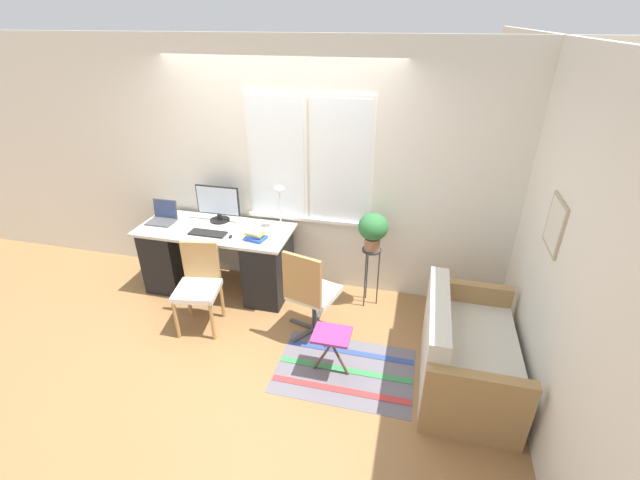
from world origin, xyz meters
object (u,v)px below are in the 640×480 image
laptop (163,217)px  folding_stool (332,339)px  book_stack (255,235)px  office_chair_swivel (310,292)px  keyboard (208,233)px  couch_loveseat (465,355)px  monitor (218,204)px  mouse (230,236)px  potted_plant (373,229)px  plant_stand (371,259)px  desk_lamp (280,196)px  desk_chair_wooden (198,284)px

laptop → folding_stool: 2.45m
book_stack → office_chair_swivel: (0.70, -0.42, -0.32)m
keyboard → book_stack: (0.54, 0.01, 0.04)m
book_stack → folding_stool: size_ratio=0.52×
laptop → couch_loveseat: laptop is taller
keyboard → book_stack: 0.54m
monitor → couch_loveseat: monitor is taller
mouse → folding_stool: mouse is taller
laptop → potted_plant: bearing=2.3°
office_chair_swivel → book_stack: bearing=-15.7°
laptop → potted_plant: 2.36m
office_chair_swivel → keyboard: bearing=-3.0°
book_stack → couch_loveseat: 2.30m
mouse → book_stack: (0.27, 0.03, 0.03)m
office_chair_swivel → couch_loveseat: bearing=-175.5°
mouse → plant_stand: 1.50m
keyboard → potted_plant: (1.72, 0.27, 0.13)m
laptop → mouse: bearing=-12.2°
desk_lamp → mouse: bearing=-140.3°
book_stack → plant_stand: bearing=12.2°
desk_chair_wooden → plant_stand: 1.78m
keyboard → desk_lamp: size_ratio=0.82×
potted_plant → folding_stool: potted_plant is taller
desk_lamp → book_stack: (-0.17, -0.33, -0.32)m
desk_lamp → plant_stand: bearing=-4.1°
desk_lamp → folding_stool: 1.65m
keyboard → plant_stand: keyboard is taller
office_chair_swivel → plant_stand: 0.83m
monitor → potted_plant: 1.74m
monitor → folding_stool: (1.56, -1.20, -0.61)m
laptop → book_stack: bearing=-7.9°
laptop → desk_chair_wooden: (0.74, -0.67, -0.35)m
monitor → desk_chair_wooden: bearing=-81.2°
monitor → office_chair_swivel: 1.54m
book_stack → desk_chair_wooden: bearing=-130.4°
book_stack → couch_loveseat: book_stack is taller
desk_lamp → keyboard: bearing=-154.4°
book_stack → potted_plant: size_ratio=0.58×
book_stack → plant_stand: 1.24m
desk_lamp → plant_stand: size_ratio=0.71×
keyboard → book_stack: size_ratio=1.74×
mouse → desk_lamp: size_ratio=0.12×
plant_stand → potted_plant: bearing=180.0°
monitor → desk_lamp: desk_lamp is taller
keyboard → plant_stand: bearing=8.8°
desk_chair_wooden → folding_stool: desk_chair_wooden is taller
keyboard → couch_loveseat: size_ratio=0.31×
mouse → book_stack: bearing=6.9°
mouse → potted_plant: size_ratio=0.15×
keyboard → desk_lamp: 0.86m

